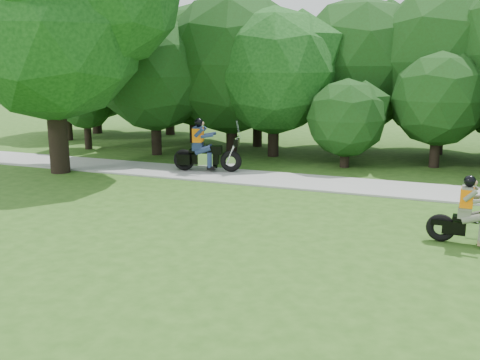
# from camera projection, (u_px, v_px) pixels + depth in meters

# --- Properties ---
(ground) EXTENTS (100.00, 100.00, 0.00)m
(ground) POSITION_uv_depth(u_px,v_px,m) (297.00, 283.00, 9.54)
(ground) COLOR #2B5217
(ground) RESTS_ON ground
(walkway) EXTENTS (60.00, 2.20, 0.06)m
(walkway) POSITION_uv_depth(u_px,v_px,m) (364.00, 187.00, 16.83)
(walkway) COLOR #969691
(walkway) RESTS_ON ground
(tree_line) EXTENTS (39.39, 12.32, 7.65)m
(tree_line) POSITION_uv_depth(u_px,v_px,m) (428.00, 68.00, 21.37)
(tree_line) COLOR black
(tree_line) RESTS_ON ground
(big_tree_west) EXTENTS (8.64, 6.56, 9.96)m
(big_tree_west) POSITION_uv_depth(u_px,v_px,m) (55.00, 6.00, 18.25)
(big_tree_west) COLOR black
(big_tree_west) RESTS_ON ground
(chopper_motorcycle) EXTENTS (2.14, 0.59, 1.53)m
(chopper_motorcycle) POSITION_uv_depth(u_px,v_px,m) (474.00, 220.00, 11.39)
(chopper_motorcycle) COLOR black
(chopper_motorcycle) RESTS_ON ground
(touring_motorcycle) EXTENTS (2.46, 1.09, 1.89)m
(touring_motorcycle) POSITION_uv_depth(u_px,v_px,m) (203.00, 152.00, 18.94)
(touring_motorcycle) COLOR black
(touring_motorcycle) RESTS_ON walkway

